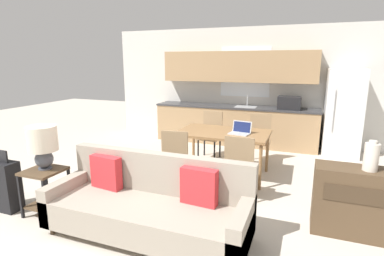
{
  "coord_description": "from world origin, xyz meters",
  "views": [
    {
      "loc": [
        1.56,
        -2.54,
        1.91
      ],
      "look_at": [
        0.0,
        1.5,
        0.95
      ],
      "focal_mm": 28.0,
      "sensor_mm": 36.0,
      "label": 1
    }
  ],
  "objects_px": {
    "dining_chair_far_right": "(259,137)",
    "laptop": "(240,131)",
    "side_table": "(45,185)",
    "table_lamp": "(42,143)",
    "dining_table": "(223,135)",
    "dining_chair_near_left": "(177,157)",
    "refrigerator": "(343,113)",
    "dining_chair_far_left": "(211,133)",
    "dining_chair_near_right": "(240,165)",
    "couch": "(150,206)",
    "credenza": "(360,202)",
    "vase": "(371,157)",
    "suitcase": "(5,186)"
  },
  "relations": [
    {
      "from": "dining_table",
      "to": "couch",
      "type": "distance_m",
      "value": 2.11
    },
    {
      "from": "dining_chair_near_left",
      "to": "dining_chair_far_left",
      "type": "relative_size",
      "value": 1.0
    },
    {
      "from": "credenza",
      "to": "vase",
      "type": "xyz_separation_m",
      "value": [
        0.04,
        -0.02,
        0.54
      ]
    },
    {
      "from": "dining_table",
      "to": "dining_chair_far_left",
      "type": "bearing_deg",
      "value": 120.06
    },
    {
      "from": "refrigerator",
      "to": "side_table",
      "type": "height_order",
      "value": "refrigerator"
    },
    {
      "from": "dining_chair_far_left",
      "to": "refrigerator",
      "type": "bearing_deg",
      "value": 27.81
    },
    {
      "from": "table_lamp",
      "to": "dining_chair_near_right",
      "type": "relative_size",
      "value": 0.59
    },
    {
      "from": "vase",
      "to": "dining_chair_near_left",
      "type": "relative_size",
      "value": 0.35
    },
    {
      "from": "refrigerator",
      "to": "dining_chair_near_right",
      "type": "relative_size",
      "value": 1.9
    },
    {
      "from": "refrigerator",
      "to": "dining_chair_far_left",
      "type": "bearing_deg",
      "value": -154.6
    },
    {
      "from": "refrigerator",
      "to": "dining_chair_near_left",
      "type": "distance_m",
      "value": 3.77
    },
    {
      "from": "credenza",
      "to": "vase",
      "type": "relative_size",
      "value": 2.97
    },
    {
      "from": "credenza",
      "to": "dining_chair_far_left",
      "type": "xyz_separation_m",
      "value": [
        -2.38,
        2.07,
        0.12
      ]
    },
    {
      "from": "vase",
      "to": "couch",
      "type": "bearing_deg",
      "value": -160.41
    },
    {
      "from": "couch",
      "to": "refrigerator",
      "type": "bearing_deg",
      "value": 60.87
    },
    {
      "from": "dining_chair_near_right",
      "to": "dining_chair_near_left",
      "type": "bearing_deg",
      "value": 0.3
    },
    {
      "from": "refrigerator",
      "to": "dining_chair_far_right",
      "type": "height_order",
      "value": "refrigerator"
    },
    {
      "from": "dining_chair_near_right",
      "to": "laptop",
      "type": "relative_size",
      "value": 2.62
    },
    {
      "from": "dining_chair_near_right",
      "to": "laptop",
      "type": "xyz_separation_m",
      "value": [
        -0.18,
        0.82,
        0.3
      ]
    },
    {
      "from": "refrigerator",
      "to": "table_lamp",
      "type": "relative_size",
      "value": 3.24
    },
    {
      "from": "vase",
      "to": "suitcase",
      "type": "distance_m",
      "value": 4.42
    },
    {
      "from": "refrigerator",
      "to": "laptop",
      "type": "bearing_deg",
      "value": -129.77
    },
    {
      "from": "dining_chair_far_right",
      "to": "laptop",
      "type": "xyz_separation_m",
      "value": [
        -0.18,
        -0.9,
        0.3
      ]
    },
    {
      "from": "side_table",
      "to": "table_lamp",
      "type": "bearing_deg",
      "value": 101.63
    },
    {
      "from": "refrigerator",
      "to": "side_table",
      "type": "distance_m",
      "value": 5.58
    },
    {
      "from": "refrigerator",
      "to": "dining_table",
      "type": "distance_m",
      "value": 2.82
    },
    {
      "from": "suitcase",
      "to": "couch",
      "type": "bearing_deg",
      "value": 4.97
    },
    {
      "from": "dining_chair_near_left",
      "to": "laptop",
      "type": "height_order",
      "value": "laptop"
    },
    {
      "from": "refrigerator",
      "to": "dining_chair_far_right",
      "type": "bearing_deg",
      "value": -143.28
    },
    {
      "from": "credenza",
      "to": "suitcase",
      "type": "distance_m",
      "value": 4.34
    },
    {
      "from": "credenza",
      "to": "vase",
      "type": "height_order",
      "value": "vase"
    },
    {
      "from": "dining_table",
      "to": "dining_chair_far_right",
      "type": "xyz_separation_m",
      "value": [
        0.48,
        0.87,
        -0.18
      ]
    },
    {
      "from": "vase",
      "to": "dining_chair_near_left",
      "type": "height_order",
      "value": "vase"
    },
    {
      "from": "dining_chair_near_right",
      "to": "laptop",
      "type": "distance_m",
      "value": 0.89
    },
    {
      "from": "dining_table",
      "to": "dining_chair_near_left",
      "type": "distance_m",
      "value": 0.98
    },
    {
      "from": "dining_chair_far_left",
      "to": "dining_chair_near_left",
      "type": "bearing_deg",
      "value": -87.48
    },
    {
      "from": "side_table",
      "to": "credenza",
      "type": "xyz_separation_m",
      "value": [
        3.64,
        0.89,
        -0.0
      ]
    },
    {
      "from": "vase",
      "to": "dining_chair_near_left",
      "type": "xyz_separation_m",
      "value": [
        -2.43,
        0.43,
        -0.42
      ]
    },
    {
      "from": "couch",
      "to": "side_table",
      "type": "distance_m",
      "value": 1.46
    },
    {
      "from": "couch",
      "to": "dining_chair_far_left",
      "type": "xyz_separation_m",
      "value": [
        -0.2,
        2.89,
        0.17
      ]
    },
    {
      "from": "dining_table",
      "to": "couch",
      "type": "relative_size",
      "value": 0.67
    },
    {
      "from": "couch",
      "to": "table_lamp",
      "type": "xyz_separation_m",
      "value": [
        -1.46,
        -0.03,
        0.59
      ]
    },
    {
      "from": "dining_table",
      "to": "dining_chair_near_right",
      "type": "bearing_deg",
      "value": -60.38
    },
    {
      "from": "table_lamp",
      "to": "credenza",
      "type": "height_order",
      "value": "table_lamp"
    },
    {
      "from": "dining_chair_near_right",
      "to": "dining_chair_far_right",
      "type": "height_order",
      "value": "same"
    },
    {
      "from": "dining_chair_near_right",
      "to": "suitcase",
      "type": "relative_size",
      "value": 1.15
    },
    {
      "from": "dining_chair_far_left",
      "to": "vase",
      "type": "bearing_deg",
      "value": -38.36
    },
    {
      "from": "side_table",
      "to": "dining_chair_near_left",
      "type": "height_order",
      "value": "dining_chair_near_left"
    },
    {
      "from": "laptop",
      "to": "dining_chair_far_right",
      "type": "bearing_deg",
      "value": 88.13
    },
    {
      "from": "dining_chair_near_left",
      "to": "vase",
      "type": "bearing_deg",
      "value": 165.35
    }
  ]
}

